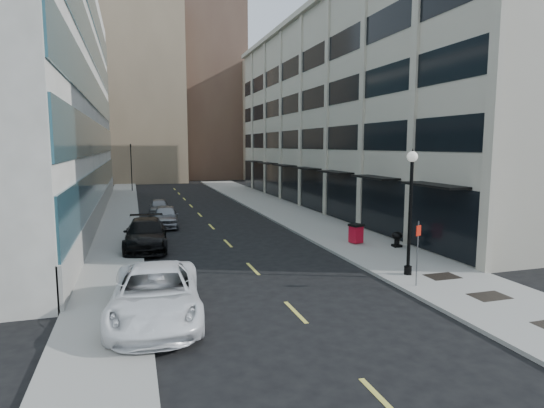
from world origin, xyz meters
TOP-DOWN VIEW (x-y plane):
  - ground at (0.00, 0.00)m, footprint 160.00×160.00m
  - sidewalk_right at (7.50, 20.00)m, footprint 5.00×80.00m
  - sidewalk_left at (-6.50, 20.00)m, footprint 3.00×80.00m
  - building_right at (16.94, 26.99)m, footprint 15.30×46.50m
  - skyline_tan_near at (-4.00, 68.00)m, footprint 14.00×18.00m
  - skyline_brown at (8.00, 72.00)m, footprint 12.00×16.00m
  - skyline_tan_far at (-14.00, 78.00)m, footprint 12.00×14.00m
  - skyline_stone at (18.00, 66.00)m, footprint 10.00×14.00m
  - grate_mid at (7.60, 1.00)m, footprint 1.40×1.00m
  - grate_far at (7.60, 3.80)m, footprint 1.40×1.00m
  - road_centerline at (0.00, 17.00)m, footprint 0.15×68.20m
  - traffic_signal at (-5.50, 48.00)m, footprint 0.66×0.66m
  - car_white_van at (-4.80, 2.75)m, footprint 3.45×6.65m
  - car_black_pickup at (-4.80, 14.00)m, footprint 2.67×5.95m
  - car_silver_sedan at (-3.20, 21.00)m, footprint 2.19×4.70m
  - car_grey_sedan at (-3.32, 27.00)m, footprint 1.91×4.16m
  - trash_bin at (7.15, 11.15)m, footprint 0.86×0.88m
  - lamppost at (6.31, 4.53)m, footprint 0.47×0.47m
  - sign_post at (5.69, 2.99)m, footprint 0.30×0.15m
  - urn_planter at (8.95, 9.58)m, footprint 0.62×0.62m

SIDE VIEW (x-z plane):
  - ground at x=0.00m, z-range 0.00..0.00m
  - road_centerline at x=0.00m, z-range 0.00..0.01m
  - sidewalk_right at x=7.50m, z-range 0.00..0.15m
  - sidewalk_left at x=-6.50m, z-range 0.00..0.15m
  - grate_mid at x=7.60m, z-range 0.15..0.16m
  - grate_far at x=7.60m, z-range 0.15..0.16m
  - urn_planter at x=8.95m, z-range 0.24..1.11m
  - car_grey_sedan at x=-3.32m, z-range 0.00..1.38m
  - trash_bin at x=7.15m, z-range 0.19..1.35m
  - car_silver_sedan at x=-3.20m, z-range 0.00..1.56m
  - car_black_pickup at x=-4.80m, z-range 0.00..1.69m
  - car_white_van at x=-4.80m, z-range 0.00..1.79m
  - sign_post at x=5.69m, z-range 0.51..3.23m
  - lamppost at x=6.31m, z-range 0.64..6.30m
  - traffic_signal at x=-5.50m, z-range 2.23..9.21m
  - building_right at x=16.94m, z-range -0.13..18.12m
  - skyline_stone at x=18.00m, z-range 0.00..20.00m
  - skyline_tan_far at x=-14.00m, z-range 0.00..22.00m
  - skyline_tan_near at x=-4.00m, z-range 0.00..28.00m
  - skyline_brown at x=8.00m, z-range 0.00..34.00m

